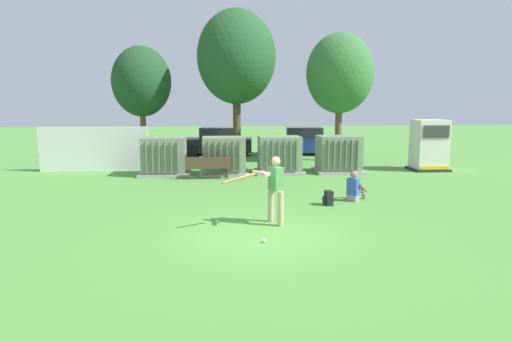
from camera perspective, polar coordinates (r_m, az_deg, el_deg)
name	(u,v)px	position (r m, az deg, el deg)	size (l,w,h in m)	color
ground_plane	(260,235)	(10.72, 0.52, -8.14)	(96.00, 96.00, 0.00)	#51933D
fence_panel	(94,149)	(21.57, -19.84, 2.57)	(4.80, 0.12, 2.00)	silver
transformer_west	(164,157)	(19.57, -11.52, 1.72)	(2.10, 1.70, 1.62)	#9E9B93
transformer_mid_west	(224,156)	(19.39, -4.08, 1.81)	(2.10, 1.70, 1.62)	#9E9B93
transformer_mid_east	(279,155)	(19.72, 2.97, 1.93)	(2.10, 1.70, 1.62)	#9E9B93
transformer_east	(338,155)	(20.25, 10.39, 1.98)	(2.10, 1.70, 1.62)	#9E9B93
generator_enclosure	(429,145)	(22.00, 21.08, 2.98)	(1.60, 1.40, 2.30)	#262626
park_bench	(208,166)	(18.32, -6.07, 0.58)	(1.81, 0.47, 0.92)	#4C3828
batter	(274,187)	(11.42, 2.27, -2.05)	(1.56, 0.92, 1.74)	tan
sports_ball	(264,241)	(10.14, 1.01, -8.86)	(0.09, 0.09, 0.09)	white
seated_spectator	(355,189)	(14.61, 12.42, -2.28)	(0.76, 0.72, 0.96)	gray
backpack	(328,198)	(13.84, 9.14, -3.47)	(0.28, 0.34, 0.44)	black
tree_left	(142,82)	(25.62, -14.29, 10.83)	(3.19, 3.19, 6.09)	brown
tree_center_left	(236,57)	(24.33, -2.49, 14.13)	(4.13, 4.13, 7.90)	#4C3828
tree_center_right	(340,74)	(24.19, 10.57, 11.98)	(3.47, 3.47, 6.64)	brown
parked_car_leftmost	(217,142)	(26.70, -5.01, 3.60)	(4.31, 2.15, 1.62)	black
parked_car_left_of_center	(302,142)	(26.92, 5.86, 3.63)	(4.37, 2.29, 1.62)	navy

